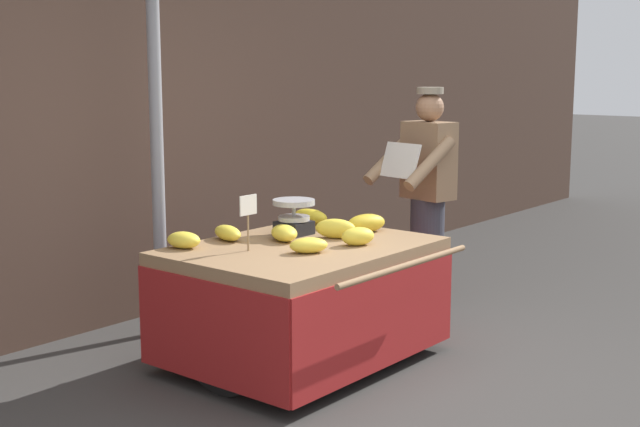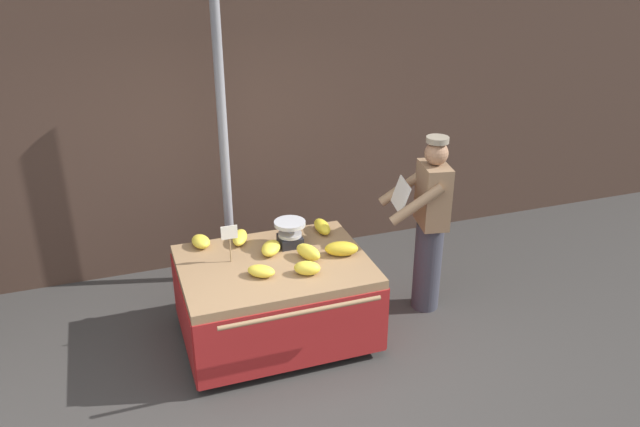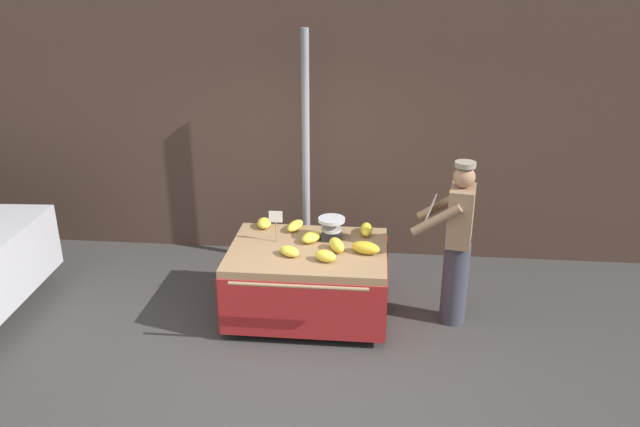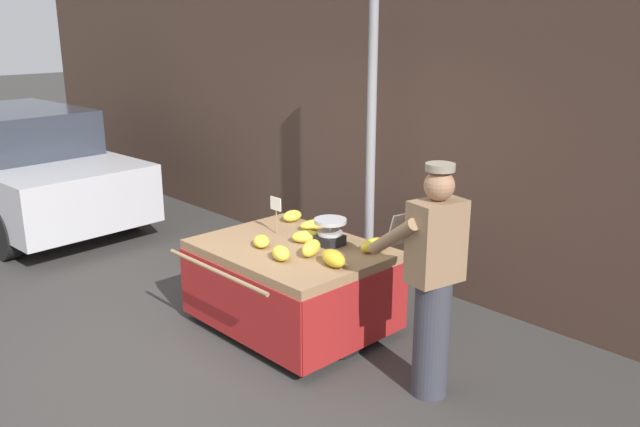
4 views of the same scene
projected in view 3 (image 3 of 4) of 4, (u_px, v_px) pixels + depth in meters
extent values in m
plane|color=#383533|center=(283.00, 363.00, 5.68)|extent=(60.00, 60.00, 0.00)
cube|color=#473328|center=(312.00, 89.00, 7.35)|extent=(16.00, 0.24, 4.13)
cylinder|color=gray|center=(306.00, 155.00, 7.08)|extent=(0.09, 0.09, 2.82)
cube|color=#93704C|center=(308.00, 252.00, 6.24)|extent=(1.59, 1.20, 0.08)
cylinder|color=black|center=(240.00, 282.00, 6.44)|extent=(0.05, 0.69, 0.69)
cylinder|color=#B7B7BC|center=(238.00, 282.00, 6.44)|extent=(0.01, 0.12, 0.12)
cylinder|color=black|center=(377.00, 288.00, 6.31)|extent=(0.05, 0.69, 0.69)
cylinder|color=#B7B7BC|center=(380.00, 288.00, 6.31)|extent=(0.01, 0.12, 0.12)
cylinder|color=#4C4742|center=(314.00, 263.00, 6.86)|extent=(0.05, 0.05, 0.69)
cube|color=maroon|center=(301.00, 311.00, 5.81)|extent=(1.59, 0.02, 0.60)
cube|color=maroon|center=(314.00, 257.00, 6.92)|extent=(1.59, 0.02, 0.60)
cube|color=maroon|center=(233.00, 278.00, 6.43)|extent=(0.02, 1.20, 0.60)
cube|color=maroon|center=(385.00, 285.00, 6.29)|extent=(0.02, 1.20, 0.60)
cylinder|color=#93704C|center=(298.00, 286.00, 5.51)|extent=(1.27, 0.04, 0.04)
cube|color=black|center=(331.00, 235.00, 6.42)|extent=(0.20, 0.20, 0.09)
cylinder|color=#B7B7BC|center=(332.00, 226.00, 6.38)|extent=(0.02, 0.02, 0.11)
cylinder|color=#B7B7BC|center=(332.00, 220.00, 6.36)|extent=(0.28, 0.28, 0.04)
cylinder|color=#B7B7BC|center=(332.00, 229.00, 6.40)|extent=(0.21, 0.21, 0.03)
cylinder|color=#997A51|center=(276.00, 232.00, 6.33)|extent=(0.01, 0.01, 0.22)
cube|color=white|center=(276.00, 217.00, 6.27)|extent=(0.14, 0.01, 0.12)
ellipsoid|color=yellow|center=(295.00, 226.00, 6.65)|extent=(0.22, 0.31, 0.10)
ellipsoid|color=yellow|center=(289.00, 251.00, 6.04)|extent=(0.27, 0.25, 0.09)
ellipsoid|color=yellow|center=(264.00, 223.00, 6.70)|extent=(0.19, 0.25, 0.10)
ellipsoid|color=gold|center=(366.00, 248.00, 6.08)|extent=(0.32, 0.23, 0.12)
ellipsoid|color=yellow|center=(325.00, 256.00, 5.92)|extent=(0.26, 0.22, 0.11)
ellipsoid|color=yellow|center=(366.00, 229.00, 6.53)|extent=(0.13, 0.29, 0.11)
ellipsoid|color=yellow|center=(311.00, 237.00, 6.35)|extent=(0.26, 0.30, 0.10)
ellipsoid|color=yellow|center=(337.00, 245.00, 6.14)|extent=(0.23, 0.29, 0.13)
cylinder|color=#383842|center=(455.00, 282.00, 6.22)|extent=(0.26, 0.26, 0.88)
cube|color=#8C6B4C|center=(461.00, 216.00, 5.96)|extent=(0.30, 0.42, 0.58)
sphere|color=#9E7051|center=(464.00, 177.00, 5.81)|extent=(0.21, 0.21, 0.21)
cylinder|color=gray|center=(465.00, 164.00, 5.76)|extent=(0.20, 0.20, 0.05)
cylinder|color=#8C6B4C|center=(436.00, 220.00, 5.82)|extent=(0.49, 0.18, 0.37)
cylinder|color=#8C6B4C|center=(441.00, 205.00, 6.20)|extent=(0.49, 0.18, 0.37)
cube|color=silver|center=(430.00, 211.00, 6.03)|extent=(0.15, 0.35, 0.25)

